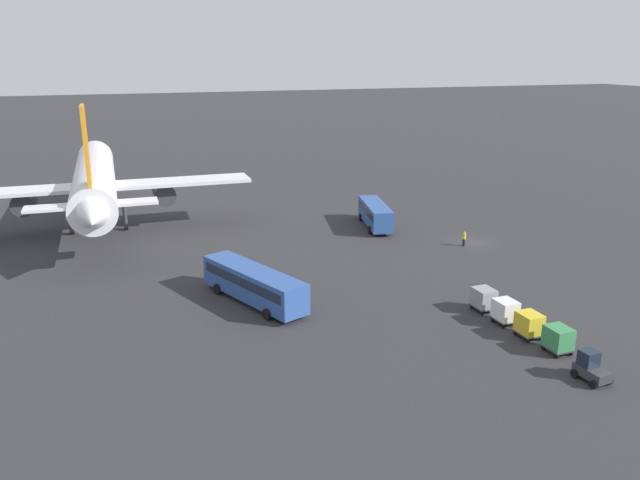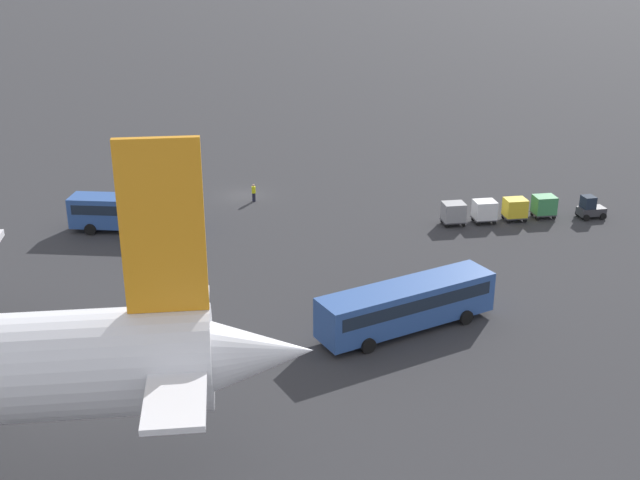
# 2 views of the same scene
# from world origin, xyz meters

# --- Properties ---
(ground_plane) EXTENTS (600.00, 600.00, 0.00)m
(ground_plane) POSITION_xyz_m (0.00, 0.00, 0.00)
(ground_plane) COLOR #2D2D30
(shuttle_bus_near) EXTENTS (10.46, 4.65, 3.08)m
(shuttle_bus_near) POSITION_xyz_m (10.18, 8.27, 1.85)
(shuttle_bus_near) COLOR #2D5199
(shuttle_bus_near) RESTS_ON ground
(shuttle_bus_far) EXTENTS (12.69, 7.26, 3.18)m
(shuttle_bus_far) POSITION_xyz_m (-9.52, 29.20, 1.91)
(shuttle_bus_far) COLOR #2D5199
(shuttle_bus_far) RESTS_ON ground
(baggage_tug) EXTENTS (2.51, 1.82, 2.10)m
(baggage_tug) POSITION_xyz_m (-31.01, 10.51, 0.94)
(baggage_tug) COLOR #333338
(baggage_tug) RESTS_ON ground
(worker_person) EXTENTS (0.38, 0.38, 1.74)m
(worker_person) POSITION_xyz_m (-0.94, 1.87, 0.87)
(worker_person) COLOR #1E1E2D
(worker_person) RESTS_ON ground
(cargo_cart_green) EXTENTS (2.04, 1.74, 2.06)m
(cargo_cart_green) POSITION_xyz_m (-26.87, 9.88, 1.19)
(cargo_cart_green) COLOR #38383D
(cargo_cart_green) RESTS_ON ground
(cargo_cart_yellow) EXTENTS (2.04, 1.74, 2.06)m
(cargo_cart_yellow) POSITION_xyz_m (-23.97, 10.29, 1.19)
(cargo_cart_yellow) COLOR #38383D
(cargo_cart_yellow) RESTS_ON ground
(cargo_cart_white) EXTENTS (2.04, 1.74, 2.06)m
(cargo_cart_white) POSITION_xyz_m (-21.06, 10.47, 1.19)
(cargo_cart_white) COLOR #38383D
(cargo_cart_white) RESTS_ON ground
(cargo_cart_grey) EXTENTS (2.04, 1.74, 2.06)m
(cargo_cart_grey) POSITION_xyz_m (-18.16, 10.64, 1.19)
(cargo_cart_grey) COLOR #38383D
(cargo_cart_grey) RESTS_ON ground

